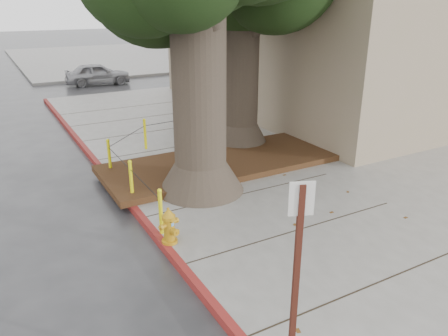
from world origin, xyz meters
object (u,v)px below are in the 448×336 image
object	(u,v)px
fire_hydrant	(169,226)
car_silver	(98,74)
car_red	(248,61)
signpost	(296,281)

from	to	relation	value
fire_hydrant	car_silver	bearing A→B (deg)	60.75
car_red	signpost	bearing A→B (deg)	141.80
car_silver	signpost	bearing A→B (deg)	178.03
fire_hydrant	car_red	bearing A→B (deg)	35.07
car_silver	fire_hydrant	bearing A→B (deg)	176.46
car_silver	car_red	distance (m)	10.33
signpost	car_silver	xyz separation A→B (m)	(3.22, 21.63, -1.04)
signpost	car_red	size ratio (longest dim) A/B	0.81
signpost	car_red	bearing A→B (deg)	81.05
car_silver	car_red	xyz separation A→B (m)	(10.30, 0.82, -0.06)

